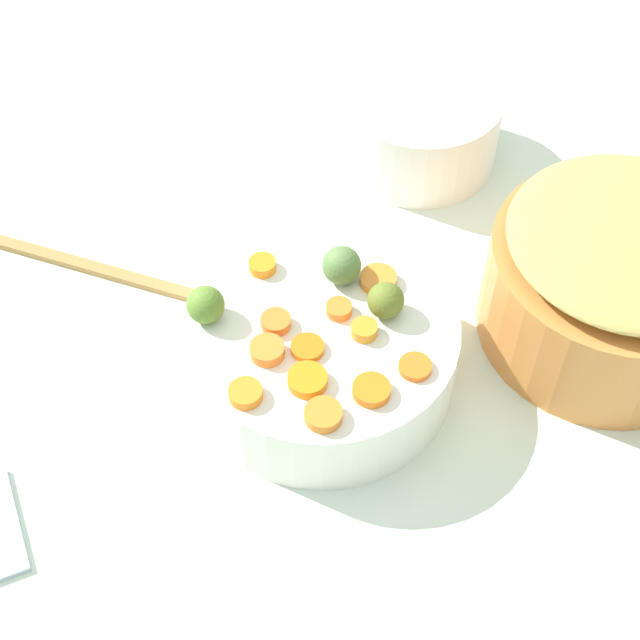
{
  "coord_description": "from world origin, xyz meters",
  "views": [
    {
      "loc": [
        0.3,
        0.46,
        0.78
      ],
      "look_at": [
        0.0,
        0.01,
        0.11
      ],
      "focal_mm": 52.79,
      "sensor_mm": 36.0,
      "label": 1
    }
  ],
  "objects_px": {
    "serving_bowl_carrots": "(320,353)",
    "wooden_spoon": "(27,249)",
    "casserole_dish": "(420,126)",
    "metal_pot": "(612,291)"
  },
  "relations": [
    {
      "from": "serving_bowl_carrots",
      "to": "wooden_spoon",
      "type": "relative_size",
      "value": 0.93
    },
    {
      "from": "serving_bowl_carrots",
      "to": "casserole_dish",
      "type": "xyz_separation_m",
      "value": [
        -0.28,
        -0.21,
        0.01
      ]
    },
    {
      "from": "wooden_spoon",
      "to": "casserole_dish",
      "type": "bearing_deg",
      "value": 165.82
    },
    {
      "from": "wooden_spoon",
      "to": "metal_pot",
      "type": "bearing_deg",
      "value": 136.26
    },
    {
      "from": "serving_bowl_carrots",
      "to": "metal_pot",
      "type": "relative_size",
      "value": 1.02
    },
    {
      "from": "wooden_spoon",
      "to": "casserole_dish",
      "type": "distance_m",
      "value": 0.47
    },
    {
      "from": "metal_pot",
      "to": "casserole_dish",
      "type": "bearing_deg",
      "value": -90.85
    },
    {
      "from": "metal_pot",
      "to": "serving_bowl_carrots",
      "type": "bearing_deg",
      "value": -21.59
    },
    {
      "from": "serving_bowl_carrots",
      "to": "wooden_spoon",
      "type": "height_order",
      "value": "serving_bowl_carrots"
    },
    {
      "from": "metal_pot",
      "to": "wooden_spoon",
      "type": "distance_m",
      "value": 0.62
    }
  ]
}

